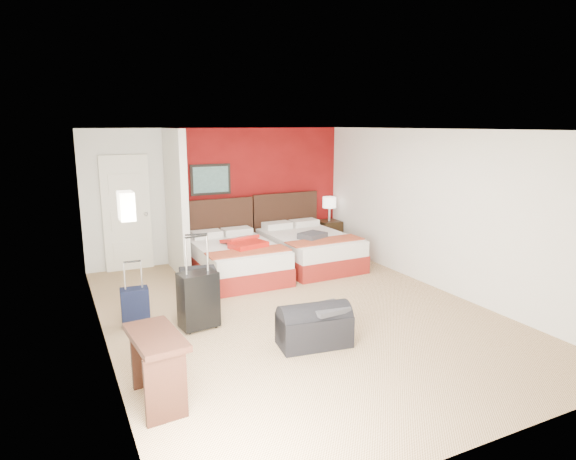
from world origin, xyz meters
TOP-DOWN VIEW (x-y plane):
  - ground at (0.00, 0.00)m, footprint 6.50×6.50m
  - room_walls at (-1.40, 1.42)m, footprint 5.02×6.52m
  - red_accent_panel at (0.75, 3.23)m, footprint 3.50×0.04m
  - partition_wall at (-1.00, 2.61)m, footprint 0.12×1.20m
  - entry_door at (-1.75, 3.20)m, footprint 0.82×0.06m
  - bed_left at (-0.17, 1.94)m, footprint 1.32×1.88m
  - bed_right at (1.29, 2.03)m, footprint 1.40×1.96m
  - red_suitcase_open at (-0.07, 1.84)m, footprint 0.75×0.91m
  - jacket_bundle at (1.19, 1.73)m, footprint 0.54×0.49m
  - nightstand at (2.24, 2.93)m, footprint 0.43×0.43m
  - table_lamp at (2.24, 2.93)m, footprint 0.33×0.33m
  - suitcase_black at (-1.37, 0.08)m, footprint 0.51×0.36m
  - suitcase_charcoal at (-1.29, 0.35)m, footprint 0.51×0.36m
  - suitcase_navy at (-2.09, 0.51)m, footprint 0.36×0.24m
  - duffel_bag at (-0.28, -1.00)m, footprint 0.89×0.56m
  - jacket_draped at (-0.13, -1.05)m, footprint 0.45×0.39m
  - desk at (-2.19, -1.44)m, footprint 0.48×0.86m

SIDE VIEW (x-z plane):
  - ground at x=0.00m, z-range 0.00..0.00m
  - duffel_bag at x=-0.28m, z-range 0.00..0.42m
  - suitcase_navy at x=-2.09m, z-range 0.00..0.48m
  - bed_left at x=-0.17m, z-range 0.00..0.56m
  - bed_right at x=1.29m, z-range 0.00..0.58m
  - nightstand at x=2.24m, z-range 0.00..0.60m
  - suitcase_charcoal at x=-1.29m, z-range 0.00..0.69m
  - desk at x=-2.19m, z-range 0.00..0.69m
  - suitcase_black at x=-1.37m, z-range 0.00..0.71m
  - jacket_draped at x=-0.13m, z-range 0.42..0.48m
  - red_suitcase_open at x=-0.07m, z-range 0.56..0.66m
  - jacket_bundle at x=1.19m, z-range 0.58..0.68m
  - table_lamp at x=2.24m, z-range 0.60..1.10m
  - entry_door at x=-1.75m, z-range 0.00..2.05m
  - red_accent_panel at x=0.75m, z-range 0.00..2.50m
  - partition_wall at x=-1.00m, z-range 0.00..2.50m
  - room_walls at x=-1.40m, z-range 0.01..2.51m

